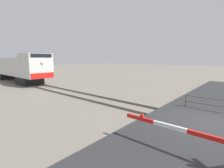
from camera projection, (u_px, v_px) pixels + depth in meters
name	position (u px, v px, depth m)	size (l,w,h in m)	color
ground_plane	(208.00, 125.00, 8.19)	(160.00, 160.00, 0.00)	gray
rail_track_left	(205.00, 129.00, 7.64)	(0.08, 80.00, 0.15)	#59544C
rail_track_right	(211.00, 120.00, 8.72)	(0.08, 80.00, 0.15)	#59544C
road_surface	(208.00, 124.00, 8.18)	(36.00, 5.93, 0.15)	#2D2D30
locomotive	(16.00, 67.00, 23.91)	(2.90, 16.64, 3.98)	black
guard_railing	(206.00, 103.00, 10.16)	(0.08, 2.53, 0.95)	#4C4742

